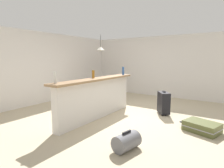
{
  "coord_description": "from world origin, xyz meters",
  "views": [
    {
      "loc": [
        -4.56,
        -2.69,
        1.58
      ],
      "look_at": [
        0.29,
        0.56,
        0.78
      ],
      "focal_mm": 29.83,
      "sensor_mm": 36.0,
      "label": 1
    }
  ],
  "objects": [
    {
      "name": "suitcase_flat_olive",
      "position": [
        -0.25,
        -2.15,
        0.11
      ],
      "size": [
        0.68,
        0.89,
        0.22
      ],
      "color": "#51562D",
      "rests_on": "ground_plane"
    },
    {
      "name": "pendant_lamp",
      "position": [
        1.34,
        1.81,
        1.97
      ],
      "size": [
        0.34,
        0.34,
        0.64
      ],
      "color": "black"
    },
    {
      "name": "duffel_bag_grey",
      "position": [
        -1.87,
        -1.19,
        0.15
      ],
      "size": [
        0.53,
        0.39,
        0.34
      ],
      "color": "slate",
      "rests_on": "ground_plane"
    },
    {
      "name": "ground_plane",
      "position": [
        0.0,
        0.0,
        -0.03
      ],
      "size": [
        13.0,
        13.0,
        0.05
      ],
      "primitive_type": "cube",
      "color": "#BCAD8E"
    },
    {
      "name": "bottle_amber",
      "position": [
        -0.79,
        0.43,
        1.17
      ],
      "size": [
        0.07,
        0.07,
        0.21
      ],
      "primitive_type": "cylinder",
      "color": "#9E661E",
      "rests_on": "bar_countertop"
    },
    {
      "name": "suitcase_upright_black",
      "position": [
        0.57,
        -1.03,
        0.33
      ],
      "size": [
        0.49,
        0.46,
        0.67
      ],
      "color": "black",
      "rests_on": "ground_plane"
    },
    {
      "name": "bottle_blue",
      "position": [
        0.52,
        0.29,
        1.19
      ],
      "size": [
        0.07,
        0.07,
        0.25
      ],
      "primitive_type": "cylinder",
      "color": "#284C89",
      "rests_on": "bar_countertop"
    },
    {
      "name": "bottle_white",
      "position": [
        -2.02,
        0.43,
        1.19
      ],
      "size": [
        0.07,
        0.07,
        0.24
      ],
      "primitive_type": "cylinder",
      "color": "silver",
      "rests_on": "bar_countertop"
    },
    {
      "name": "partition_half_wall",
      "position": [
        -0.75,
        0.34,
        0.51
      ],
      "size": [
        2.8,
        0.2,
        1.02
      ],
      "primitive_type": "cube",
      "color": "silver",
      "rests_on": "ground_plane"
    },
    {
      "name": "dining_chair_near_partition",
      "position": [
        1.27,
        1.27,
        0.52
      ],
      "size": [
        0.41,
        0.41,
        0.93
      ],
      "color": "black",
      "rests_on": "ground_plane"
    },
    {
      "name": "dining_table",
      "position": [
        1.29,
        1.77,
        0.65
      ],
      "size": [
        1.1,
        0.8,
        0.74
      ],
      "color": "brown",
      "rests_on": "ground_plane"
    },
    {
      "name": "bar_countertop",
      "position": [
        -0.75,
        0.34,
        1.04
      ],
      "size": [
        2.96,
        0.4,
        0.05
      ],
      "primitive_type": "cube",
      "color": "#93704C",
      "rests_on": "partition_half_wall"
    },
    {
      "name": "wall_back",
      "position": [
        0.0,
        3.05,
        1.25
      ],
      "size": [
        6.6,
        0.1,
        2.5
      ],
      "primitive_type": "cube",
      "color": "silver",
      "rests_on": "ground_plane"
    },
    {
      "name": "wall_right",
      "position": [
        3.05,
        0.3,
        1.25
      ],
      "size": [
        0.1,
        6.0,
        2.5
      ],
      "primitive_type": "cube",
      "color": "silver",
      "rests_on": "ground_plane"
    }
  ]
}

